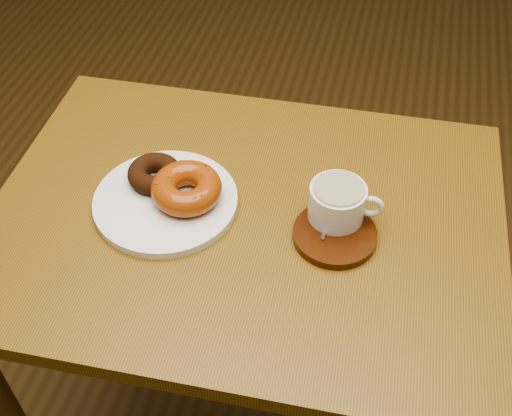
% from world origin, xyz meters
% --- Properties ---
extents(ground, '(6.00, 6.00, 0.00)m').
position_xyz_m(ground, '(0.00, 0.00, 0.00)').
color(ground, '#4F3718').
rests_on(ground, ground).
extents(cafe_table, '(0.90, 0.69, 0.83)m').
position_xyz_m(cafe_table, '(-0.09, -0.17, 0.70)').
color(cafe_table, brown).
rests_on(cafe_table, ground).
extents(donut_plate, '(0.31, 0.31, 0.02)m').
position_xyz_m(donut_plate, '(-0.23, -0.18, 0.83)').
color(donut_plate, white).
rests_on(donut_plate, cafe_table).
extents(donut_cinnamon, '(0.11, 0.11, 0.03)m').
position_xyz_m(donut_cinnamon, '(-0.26, -0.14, 0.86)').
color(donut_cinnamon, black).
rests_on(donut_cinnamon, donut_plate).
extents(donut_caramel, '(0.16, 0.16, 0.05)m').
position_xyz_m(donut_caramel, '(-0.19, -0.17, 0.87)').
color(donut_caramel, '#9A4310').
rests_on(donut_caramel, donut_plate).
extents(saucer, '(0.17, 0.17, 0.01)m').
position_xyz_m(saucer, '(0.07, -0.18, 0.83)').
color(saucer, '#391807').
rests_on(saucer, cafe_table).
extents(coffee_cup, '(0.12, 0.09, 0.07)m').
position_xyz_m(coffee_cup, '(0.06, -0.15, 0.88)').
color(coffee_cup, white).
rests_on(coffee_cup, saucer).
extents(teaspoon, '(0.02, 0.09, 0.01)m').
position_xyz_m(teaspoon, '(0.05, -0.14, 0.85)').
color(teaspoon, silver).
rests_on(teaspoon, saucer).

